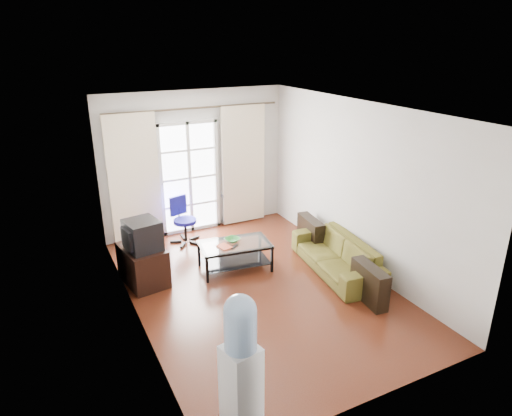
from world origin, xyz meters
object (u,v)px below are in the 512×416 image
Objects in this scene: crt_tv at (141,235)px; water_cooler at (241,364)px; tv_stand at (143,265)px; sofa at (337,255)px; task_chair at (185,229)px; coffee_table at (235,253)px.

crt_tv is 3.21m from water_cooler.
tv_stand is at bearing 80.70° from crt_tv.
task_chair is at bearing -132.48° from sofa.
coffee_table is at bearing -111.57° from sofa.
water_cooler is at bearing -97.87° from crt_tv.
coffee_table is 2.12× the size of crt_tv.
tv_stand is 0.94× the size of task_chair.
coffee_table is at bearing -16.84° from crt_tv.
coffee_table is 3.34m from water_cooler.
coffee_table is 1.44m from task_chair.
water_cooler is (0.14, -3.28, 0.49)m from tv_stand.
water_cooler reaches higher than coffee_table.
crt_tv is at bearing 80.85° from water_cooler.
task_chair reaches higher than sofa.
crt_tv is 1.70m from task_chair.
crt_tv reaches higher than sofa.
tv_stand is 3.32m from water_cooler.
crt_tv is (-2.88, 0.96, 0.55)m from sofa.
tv_stand is at bearing 80.82° from water_cooler.
task_chair is 0.57× the size of water_cooler.
tv_stand is at bearing -149.37° from task_chair.
tv_stand is (-1.44, 0.24, 0.00)m from coffee_table.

